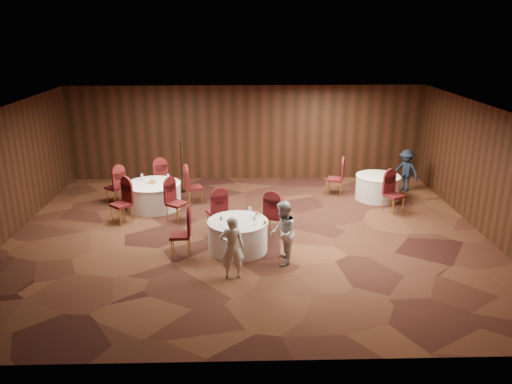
{
  "coord_description": "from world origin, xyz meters",
  "views": [
    {
      "loc": [
        -0.13,
        -11.69,
        5.11
      ],
      "look_at": [
        0.2,
        0.2,
        1.1
      ],
      "focal_mm": 35.0,
      "sensor_mm": 36.0,
      "label": 1
    }
  ],
  "objects_px": {
    "table_right": "(377,187)",
    "man_c": "(406,170)",
    "table_left": "(154,195)",
    "woman_a": "(232,247)",
    "mic_stand": "(182,177)",
    "table_main": "(238,235)",
    "woman_b": "(283,233)"
  },
  "relations": [
    {
      "from": "table_right",
      "to": "table_main",
      "type": "bearing_deg",
      "value": -139.98
    },
    {
      "from": "table_main",
      "to": "table_left",
      "type": "height_order",
      "value": "same"
    },
    {
      "from": "table_left",
      "to": "woman_a",
      "type": "xyz_separation_m",
      "value": [
        2.37,
        -4.32,
        0.32
      ]
    },
    {
      "from": "table_main",
      "to": "man_c",
      "type": "height_order",
      "value": "man_c"
    },
    {
      "from": "mic_stand",
      "to": "man_c",
      "type": "height_order",
      "value": "mic_stand"
    },
    {
      "from": "table_right",
      "to": "man_c",
      "type": "bearing_deg",
      "value": 34.53
    },
    {
      "from": "woman_a",
      "to": "woman_b",
      "type": "xyz_separation_m",
      "value": [
        1.11,
        0.64,
        0.04
      ]
    },
    {
      "from": "table_left",
      "to": "woman_a",
      "type": "distance_m",
      "value": 4.94
    },
    {
      "from": "table_left",
      "to": "woman_a",
      "type": "height_order",
      "value": "woman_a"
    },
    {
      "from": "table_right",
      "to": "woman_a",
      "type": "relative_size",
      "value": 0.96
    },
    {
      "from": "mic_stand",
      "to": "table_right",
      "type": "bearing_deg",
      "value": -7.76
    },
    {
      "from": "table_main",
      "to": "mic_stand",
      "type": "relative_size",
      "value": 0.87
    },
    {
      "from": "woman_a",
      "to": "woman_b",
      "type": "height_order",
      "value": "woman_b"
    },
    {
      "from": "table_left",
      "to": "man_c",
      "type": "xyz_separation_m",
      "value": [
        7.82,
        1.36,
        0.3
      ]
    },
    {
      "from": "table_left",
      "to": "mic_stand",
      "type": "bearing_deg",
      "value": 65.19
    },
    {
      "from": "table_main",
      "to": "woman_b",
      "type": "xyz_separation_m",
      "value": [
        1.0,
        -0.72,
        0.36
      ]
    },
    {
      "from": "man_c",
      "to": "table_main",
      "type": "bearing_deg",
      "value": -94.19
    },
    {
      "from": "woman_a",
      "to": "table_right",
      "type": "bearing_deg",
      "value": -135.29
    },
    {
      "from": "table_left",
      "to": "table_main",
      "type": "bearing_deg",
      "value": -50.09
    },
    {
      "from": "table_main",
      "to": "man_c",
      "type": "relative_size",
      "value": 1.05
    },
    {
      "from": "table_right",
      "to": "man_c",
      "type": "height_order",
      "value": "man_c"
    },
    {
      "from": "woman_b",
      "to": "mic_stand",
      "type": "bearing_deg",
      "value": -145.64
    },
    {
      "from": "woman_a",
      "to": "table_left",
      "type": "bearing_deg",
      "value": -65.01
    },
    {
      "from": "table_right",
      "to": "woman_a",
      "type": "height_order",
      "value": "woman_a"
    },
    {
      "from": "table_left",
      "to": "man_c",
      "type": "relative_size",
      "value": 1.18
    },
    {
      "from": "table_main",
      "to": "woman_b",
      "type": "height_order",
      "value": "woman_b"
    },
    {
      "from": "table_left",
      "to": "table_right",
      "type": "bearing_deg",
      "value": 5.18
    },
    {
      "from": "man_c",
      "to": "woman_b",
      "type": "bearing_deg",
      "value": -83.86
    },
    {
      "from": "table_right",
      "to": "mic_stand",
      "type": "relative_size",
      "value": 0.82
    },
    {
      "from": "table_main",
      "to": "woman_b",
      "type": "distance_m",
      "value": 1.29
    },
    {
      "from": "mic_stand",
      "to": "woman_b",
      "type": "bearing_deg",
      "value": -61.19
    },
    {
      "from": "table_right",
      "to": "mic_stand",
      "type": "height_order",
      "value": "mic_stand"
    }
  ]
}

